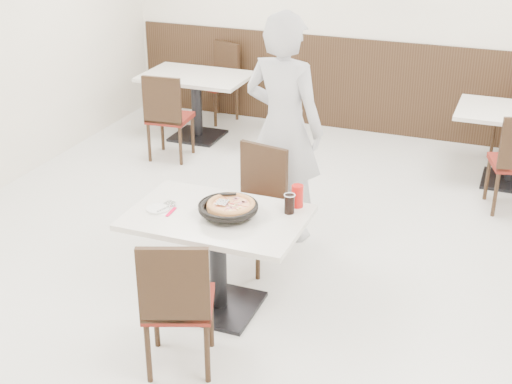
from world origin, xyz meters
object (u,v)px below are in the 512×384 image
(main_table, at_px, (218,262))
(diner_person, at_px, (284,128))
(chair_near, at_px, (179,300))
(side_plate, at_px, (158,209))
(cola_glass, at_px, (289,204))
(bg_table_left, at_px, (197,106))
(pizza, at_px, (231,207))
(bg_chair_left_near, at_px, (170,116))
(red_cup, at_px, (297,196))
(chair_far, at_px, (251,209))
(bg_chair_left_far, at_px, (216,83))
(pizza_pan, at_px, (228,211))

(main_table, distance_m, diner_person, 1.39)
(chair_near, bearing_deg, side_plate, 106.07)
(diner_person, bearing_deg, cola_glass, 121.02)
(chair_near, xyz_separation_m, cola_glass, (0.42, 0.87, 0.34))
(cola_glass, bearing_deg, bg_table_left, 125.79)
(pizza, height_order, cola_glass, cola_glass)
(side_plate, distance_m, bg_chair_left_near, 2.87)
(chair_near, height_order, bg_chair_left_near, same)
(side_plate, relative_size, red_cup, 1.03)
(cola_glass, bearing_deg, chair_far, 134.90)
(side_plate, xyz_separation_m, diner_person, (0.45, 1.34, 0.20))
(red_cup, xyz_separation_m, bg_chair_left_far, (-2.20, 3.50, -0.35))
(chair_far, height_order, bg_chair_left_near, same)
(chair_far, bearing_deg, bg_chair_left_far, -50.18)
(side_plate, bearing_deg, pizza, 12.69)
(main_table, distance_m, cola_glass, 0.66)
(pizza_pan, xyz_separation_m, cola_glass, (0.37, 0.20, 0.02))
(diner_person, relative_size, bg_table_left, 1.60)
(diner_person, bearing_deg, bg_table_left, -38.24)
(red_cup, distance_m, diner_person, 1.04)
(cola_glass, bearing_deg, side_plate, -161.72)
(side_plate, bearing_deg, pizza_pan, 9.81)
(main_table, distance_m, pizza, 0.45)
(main_table, relative_size, side_plate, 7.28)
(pizza, bearing_deg, red_cup, 37.30)
(bg_table_left, bearing_deg, cola_glass, -54.21)
(diner_person, bearing_deg, red_cup, 124.32)
(pizza, bearing_deg, bg_table_left, 119.53)
(chair_far, relative_size, side_plate, 5.77)
(main_table, xyz_separation_m, side_plate, (-0.41, -0.08, 0.38))
(chair_far, bearing_deg, bg_table_left, -44.97)
(bg_chair_left_far, bearing_deg, red_cup, 146.29)
(chair_far, bearing_deg, bg_chair_left_near, -36.33)
(main_table, height_order, pizza, pizza)
(diner_person, distance_m, bg_table_left, 2.62)
(pizza, xyz_separation_m, bg_table_left, (-1.77, 3.12, -0.44))
(bg_chair_left_near, bearing_deg, bg_table_left, 85.64)
(main_table, relative_size, chair_near, 1.26)
(main_table, xyz_separation_m, cola_glass, (0.45, 0.21, 0.44))
(main_table, bearing_deg, pizza, 21.51)
(pizza_pan, height_order, bg_table_left, pizza_pan)
(main_table, distance_m, pizza_pan, 0.42)
(main_table, distance_m, bg_table_left, 3.58)
(main_table, height_order, bg_chair_left_far, bg_chair_left_far)
(bg_chair_left_far, bearing_deg, chair_near, 135.60)
(bg_chair_left_far, bearing_deg, bg_table_left, 118.59)
(chair_near, height_order, bg_chair_left_far, same)
(chair_far, distance_m, bg_table_left, 2.98)
(pizza, distance_m, diner_person, 1.24)
(bg_chair_left_far, bearing_deg, bg_chair_left_near, 116.70)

